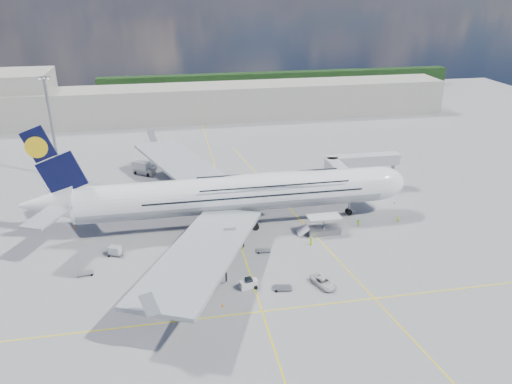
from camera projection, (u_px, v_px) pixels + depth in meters
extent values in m
plane|color=gray|center=(241.00, 248.00, 94.27)|extent=(300.00, 300.00, 0.00)
cube|color=yellow|center=(241.00, 248.00, 94.27)|extent=(0.25, 220.00, 0.01)
cube|color=yellow|center=(262.00, 311.00, 76.21)|extent=(120.00, 0.25, 0.01)
cube|color=yellow|center=(299.00, 219.00, 105.67)|extent=(14.16, 99.06, 0.01)
cylinder|color=white|center=(233.00, 194.00, 100.61)|extent=(62.00, 7.20, 7.20)
cylinder|color=#9EA0A5|center=(233.00, 195.00, 100.67)|extent=(60.76, 7.13, 7.13)
ellipsoid|color=white|center=(272.00, 182.00, 101.19)|extent=(36.00, 6.84, 3.76)
ellipsoid|color=white|center=(378.00, 183.00, 105.87)|extent=(11.52, 7.20, 7.20)
ellipsoid|color=black|center=(392.00, 180.00, 106.18)|extent=(3.84, 4.16, 1.44)
cone|color=white|center=(47.00, 204.00, 94.28)|extent=(10.00, 6.84, 6.84)
cube|color=black|center=(51.00, 159.00, 91.14)|extent=(11.02, 0.46, 14.61)
cylinder|color=yellow|center=(37.00, 147.00, 89.80)|extent=(4.00, 0.60, 4.00)
cube|color=#999EA3|center=(188.00, 168.00, 117.79)|extent=(25.49, 39.15, 3.35)
cube|color=#999EA3|center=(203.00, 252.00, 81.67)|extent=(25.49, 39.15, 3.35)
cylinder|color=#B7BABF|center=(212.00, 188.00, 112.81)|extent=(5.20, 3.50, 3.50)
cylinder|color=#B7BABF|center=(190.00, 173.00, 121.53)|extent=(5.20, 3.50, 3.50)
cylinder|color=#B7BABF|center=(227.00, 240.00, 90.24)|extent=(5.20, 3.50, 3.50)
cylinder|color=#B7BABF|center=(208.00, 274.00, 79.99)|extent=(5.20, 3.50, 3.50)
cylinder|color=gray|center=(349.00, 205.00, 106.67)|extent=(0.44, 0.44, 3.80)
cylinder|color=black|center=(349.00, 212.00, 107.28)|extent=(1.30, 0.90, 1.30)
cylinder|color=gray|center=(234.00, 215.00, 102.43)|extent=(0.56, 0.56, 3.80)
cylinder|color=black|center=(232.00, 214.00, 105.89)|extent=(1.50, 0.90, 1.50)
cube|color=#B7B7BC|center=(337.00, 170.00, 112.50)|extent=(3.00, 10.00, 2.60)
cube|color=#B7B7BC|center=(362.00, 160.00, 118.37)|extent=(18.00, 3.00, 2.60)
cylinder|color=gray|center=(340.00, 179.00, 116.95)|extent=(0.80, 0.80, 7.10)
cylinder|color=black|center=(339.00, 191.00, 118.17)|extent=(0.90, 0.80, 0.90)
cylinder|color=gray|center=(392.00, 172.00, 121.13)|extent=(1.00, 1.00, 7.10)
cube|color=gray|center=(391.00, 184.00, 122.37)|extent=(2.00, 2.00, 0.80)
cylinder|color=#B7B7BC|center=(343.00, 176.00, 109.07)|extent=(3.60, 3.60, 2.80)
cube|color=silver|center=(324.00, 217.00, 98.39)|extent=(6.50, 3.20, 0.35)
cube|color=gray|center=(323.00, 230.00, 99.55)|extent=(6.50, 3.20, 1.10)
cube|color=gray|center=(323.00, 224.00, 98.96)|extent=(0.22, 1.99, 3.00)
cylinder|color=black|center=(312.00, 235.00, 98.11)|extent=(0.70, 0.30, 0.70)
cube|color=silver|center=(303.00, 230.00, 98.66)|extent=(2.16, 2.60, 1.60)
cylinder|color=gray|center=(52.00, 129.00, 123.19)|extent=(0.70, 0.70, 25.00)
cube|color=gray|center=(44.00, 78.00, 118.17)|extent=(3.00, 0.40, 0.60)
cube|color=#B2AD9E|center=(199.00, 103.00, 177.69)|extent=(180.00, 16.00, 12.00)
cube|color=#193814|center=(280.00, 81.00, 225.89)|extent=(160.00, 6.00, 8.00)
cube|color=gray|center=(115.00, 253.00, 91.62)|extent=(3.15, 2.48, 0.17)
cylinder|color=black|center=(109.00, 256.00, 90.98)|extent=(0.41, 0.17, 0.41)
cylinder|color=black|center=(122.00, 252.00, 92.36)|extent=(0.41, 0.17, 0.41)
cube|color=silver|center=(115.00, 250.00, 91.33)|extent=(2.43, 2.10, 1.39)
cube|color=gray|center=(196.00, 286.00, 81.91)|extent=(3.31, 2.47, 0.18)
cylinder|color=black|center=(189.00, 289.00, 81.22)|extent=(0.43, 0.18, 0.43)
cylinder|color=black|center=(203.00, 284.00, 82.69)|extent=(0.43, 0.18, 0.43)
cube|color=silver|center=(196.00, 282.00, 81.59)|extent=(2.53, 2.11, 1.48)
cube|color=gray|center=(171.00, 261.00, 89.18)|extent=(2.97, 1.99, 0.16)
cylinder|color=black|center=(165.00, 264.00, 88.55)|extent=(0.40, 0.16, 0.40)
cylinder|color=black|center=(177.00, 260.00, 89.90)|extent=(0.40, 0.16, 0.40)
cube|color=gray|center=(85.00, 273.00, 85.53)|extent=(2.99, 1.89, 0.17)
cylinder|color=black|center=(78.00, 276.00, 84.88)|extent=(0.41, 0.17, 0.41)
cylinder|color=black|center=(92.00, 271.00, 86.27)|extent=(0.41, 0.17, 0.41)
cube|color=gray|center=(282.00, 288.00, 81.48)|extent=(3.21, 2.16, 0.18)
cylinder|color=black|center=(276.00, 291.00, 80.80)|extent=(0.43, 0.18, 0.43)
cylinder|color=black|center=(288.00, 286.00, 82.26)|extent=(0.43, 0.18, 0.43)
cube|color=gray|center=(263.00, 250.00, 92.70)|extent=(2.69, 1.63, 0.15)
cylinder|color=black|center=(258.00, 253.00, 92.11)|extent=(0.38, 0.15, 0.38)
cylinder|color=black|center=(268.00, 249.00, 93.38)|extent=(0.38, 0.15, 0.38)
cube|color=silver|center=(249.00, 284.00, 81.73)|extent=(3.11, 1.86, 1.35)
cube|color=black|center=(249.00, 280.00, 81.40)|extent=(1.25, 1.42, 0.52)
cylinder|color=black|center=(243.00, 289.00, 81.19)|extent=(0.66, 0.26, 0.66)
cylinder|color=black|center=(254.00, 284.00, 82.58)|extent=(0.66, 0.26, 0.66)
cube|color=gray|center=(218.00, 197.00, 113.71)|extent=(5.95, 2.39, 1.81)
cube|color=silver|center=(215.00, 191.00, 112.92)|extent=(4.42, 2.42, 1.99)
cube|color=silver|center=(228.00, 193.00, 113.77)|extent=(1.70, 2.14, 1.45)
cube|color=black|center=(231.00, 192.00, 113.81)|extent=(0.20, 1.81, 0.81)
cylinder|color=black|center=(228.00, 200.00, 113.27)|extent=(0.99, 0.32, 0.99)
cylinder|color=black|center=(209.00, 198.00, 114.47)|extent=(0.99, 0.32, 0.99)
cube|color=orange|center=(215.00, 193.00, 113.17)|extent=(4.47, 2.47, 0.45)
cube|color=gray|center=(144.00, 171.00, 129.20)|extent=(5.90, 4.86, 1.75)
cube|color=silver|center=(141.00, 165.00, 128.44)|extent=(4.70, 4.12, 1.92)
cube|color=silver|center=(153.00, 168.00, 129.26)|extent=(2.41, 2.54, 1.40)
cube|color=black|center=(155.00, 167.00, 129.30)|extent=(1.06, 1.53, 0.79)
cylinder|color=black|center=(152.00, 173.00, 128.78)|extent=(0.96, 0.31, 0.96)
cylinder|color=black|center=(137.00, 172.00, 129.94)|extent=(0.96, 0.31, 0.96)
imported|color=silver|center=(323.00, 282.00, 82.28)|extent=(3.98, 5.52, 1.40)
imported|color=#B6FC1A|center=(398.00, 219.00, 103.46)|extent=(0.71, 0.68, 1.64)
imported|color=#ADF91A|center=(358.00, 223.00, 101.93)|extent=(0.98, 0.90, 1.61)
imported|color=#B1E317|center=(200.00, 269.00, 85.84)|extent=(0.70, 1.07, 1.70)
imported|color=#AAF519|center=(311.00, 241.00, 94.88)|extent=(1.00, 0.96, 1.73)
imported|color=#9CF019|center=(197.00, 262.00, 88.09)|extent=(1.16, 0.85, 1.61)
cone|color=orange|center=(394.00, 203.00, 112.58)|extent=(0.40, 0.40, 0.51)
cube|color=orange|center=(394.00, 204.00, 112.68)|extent=(0.35, 0.35, 0.03)
cone|color=orange|center=(166.00, 198.00, 114.85)|extent=(0.48, 0.48, 0.61)
cube|color=orange|center=(166.00, 199.00, 114.97)|extent=(0.42, 0.42, 0.03)
cone|color=orange|center=(192.00, 176.00, 127.84)|extent=(0.49, 0.49, 0.62)
cube|color=orange|center=(192.00, 177.00, 127.95)|extent=(0.42, 0.42, 0.03)
cone|color=orange|center=(207.00, 280.00, 83.72)|extent=(0.46, 0.46, 0.59)
cube|color=orange|center=(207.00, 281.00, 83.83)|extent=(0.40, 0.40, 0.03)
cone|color=orange|center=(222.00, 305.00, 77.27)|extent=(0.41, 0.41, 0.52)
cube|color=orange|center=(222.00, 306.00, 77.36)|extent=(0.35, 0.35, 0.03)
cone|color=orange|center=(74.00, 227.00, 101.56)|extent=(0.41, 0.41, 0.52)
cube|color=orange|center=(75.00, 228.00, 101.66)|extent=(0.35, 0.35, 0.03)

